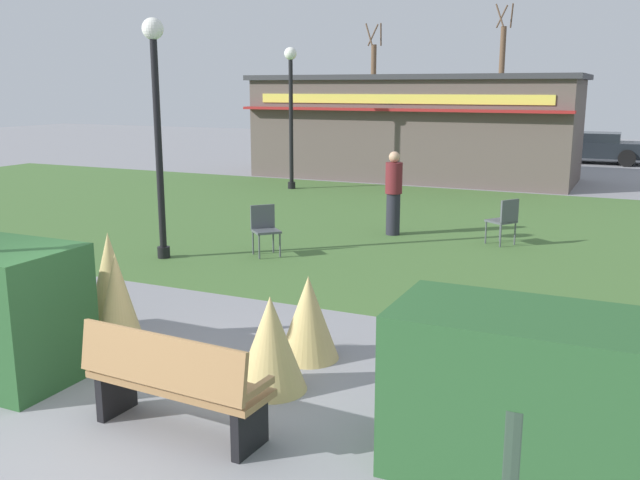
% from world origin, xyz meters
% --- Properties ---
extents(ground_plane, '(80.00, 80.00, 0.00)m').
position_xyz_m(ground_plane, '(0.00, 0.00, 0.00)').
color(ground_plane, gray).
extents(lawn_patch, '(36.00, 12.00, 0.01)m').
position_xyz_m(lawn_patch, '(0.00, 9.85, 0.00)').
color(lawn_patch, '#446B33').
rests_on(lawn_patch, ground_plane).
extents(park_bench, '(1.73, 0.62, 0.95)m').
position_xyz_m(park_bench, '(0.55, 0.14, 0.48)').
color(park_bench, '#9E7547').
rests_on(park_bench, ground_plane).
extents(hedge_right, '(2.36, 1.10, 1.29)m').
position_xyz_m(hedge_right, '(3.52, 0.78, 0.65)').
color(hedge_right, '#28562B').
rests_on(hedge_right, ground_plane).
extents(ornamental_grass_behind_left, '(0.71, 0.71, 0.96)m').
position_xyz_m(ornamental_grass_behind_left, '(0.86, 1.30, 0.48)').
color(ornamental_grass_behind_left, tan).
rests_on(ornamental_grass_behind_left, ground_plane).
extents(ornamental_grass_behind_right, '(0.61, 0.61, 1.23)m').
position_xyz_m(ornamental_grass_behind_right, '(-0.96, 1.22, 0.61)').
color(ornamental_grass_behind_right, tan).
rests_on(ornamental_grass_behind_right, ground_plane).
extents(ornamental_grass_behind_center, '(0.68, 0.68, 0.94)m').
position_xyz_m(ornamental_grass_behind_center, '(0.84, 2.20, 0.47)').
color(ornamental_grass_behind_center, tan).
rests_on(ornamental_grass_behind_center, ground_plane).
extents(ornamental_grass_behind_far, '(0.69, 0.69, 1.32)m').
position_xyz_m(ornamental_grass_behind_far, '(-1.43, 1.65, 0.66)').
color(ornamental_grass_behind_far, tan).
rests_on(ornamental_grass_behind_far, ground_plane).
extents(lamppost_mid, '(0.36, 0.36, 4.06)m').
position_xyz_m(lamppost_mid, '(-3.49, 5.31, 2.56)').
color(lamppost_mid, black).
rests_on(lamppost_mid, ground_plane).
extents(lamppost_far, '(0.36, 0.36, 4.06)m').
position_xyz_m(lamppost_far, '(-5.35, 13.89, 2.56)').
color(lamppost_far, black).
rests_on(lamppost_far, ground_plane).
extents(trash_bin, '(0.52, 0.52, 0.75)m').
position_xyz_m(trash_bin, '(3.37, 0.48, 0.38)').
color(trash_bin, '#2D4233').
rests_on(trash_bin, ground_plane).
extents(food_kiosk, '(10.50, 4.29, 3.32)m').
position_xyz_m(food_kiosk, '(-2.88, 17.92, 1.67)').
color(food_kiosk, '#594C47').
rests_on(food_kiosk, ground_plane).
extents(cafe_chair_west, '(0.61, 0.61, 0.89)m').
position_xyz_m(cafe_chair_west, '(1.75, 8.84, 0.53)').
color(cafe_chair_west, '#4C5156').
rests_on(cafe_chair_west, ground_plane).
extents(cafe_chair_center, '(0.62, 0.62, 0.89)m').
position_xyz_m(cafe_chair_center, '(-1.98, 6.26, 0.53)').
color(cafe_chair_center, '#4C5156').
rests_on(cafe_chair_center, ground_plane).
extents(person_strolling, '(0.34, 0.34, 1.69)m').
position_xyz_m(person_strolling, '(-0.47, 8.88, 0.86)').
color(person_strolling, '#23232D').
rests_on(person_strolling, ground_plane).
extents(parked_car_west_slot, '(4.27, 2.19, 1.20)m').
position_xyz_m(parked_car_west_slot, '(-3.27, 25.32, 0.64)').
color(parked_car_west_slot, '#B7BABF').
rests_on(parked_car_west_slot, ground_plane).
extents(parked_car_center_slot, '(4.22, 2.10, 1.20)m').
position_xyz_m(parked_car_center_slot, '(2.13, 25.32, 0.64)').
color(parked_car_center_slot, black).
rests_on(parked_car_center_slot, ground_plane).
extents(tree_left_bg, '(0.91, 0.96, 6.18)m').
position_xyz_m(tree_left_bg, '(-9.22, 30.98, 2.72)').
color(tree_left_bg, brown).
rests_on(tree_left_bg, ground_plane).
extents(tree_right_bg, '(0.91, 0.96, 6.95)m').
position_xyz_m(tree_right_bg, '(-2.80, 32.07, 3.11)').
color(tree_right_bg, brown).
rests_on(tree_right_bg, ground_plane).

